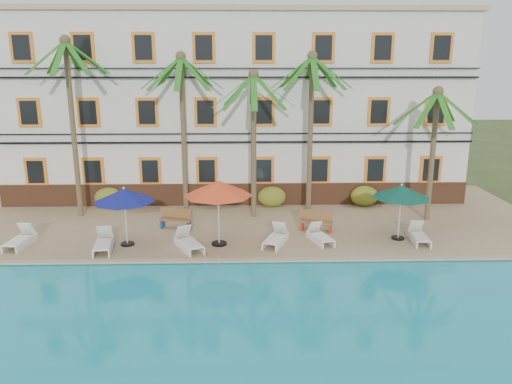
{
  "coord_description": "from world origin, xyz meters",
  "views": [
    {
      "loc": [
        0.44,
        -19.01,
        7.73
      ],
      "look_at": [
        1.01,
        3.0,
        2.0
      ],
      "focal_mm": 35.0,
      "sensor_mm": 36.0,
      "label": 1
    }
  ],
  "objects_px": {
    "lounger_c": "(188,242)",
    "lounger_f": "(419,236)",
    "palm_a": "(71,105)",
    "umbrella_green": "(401,192)",
    "lounger_b": "(104,243)",
    "lounger_e": "(320,236)",
    "palm_b": "(183,112)",
    "palm_d": "(311,112)",
    "palm_c": "(254,124)",
    "lounger_a": "(20,239)",
    "bench_right": "(317,221)",
    "pool_ladder": "(213,262)",
    "lounger_d": "(276,238)",
    "bench_left": "(176,218)",
    "palm_e": "(434,134)",
    "umbrella_red": "(218,189)",
    "umbrella_blue": "(124,196)"
  },
  "relations": [
    {
      "from": "lounger_d",
      "to": "palm_e",
      "type": "bearing_deg",
      "value": 23.13
    },
    {
      "from": "bench_left",
      "to": "pool_ladder",
      "type": "xyz_separation_m",
      "value": [
        1.94,
        -4.14,
        -0.47
      ]
    },
    {
      "from": "palm_e",
      "to": "pool_ladder",
      "type": "height_order",
      "value": "palm_e"
    },
    {
      "from": "palm_a",
      "to": "palm_c",
      "type": "bearing_deg",
      "value": -1.82
    },
    {
      "from": "palm_c",
      "to": "lounger_e",
      "type": "relative_size",
      "value": 4.05
    },
    {
      "from": "umbrella_blue",
      "to": "palm_e",
      "type": "bearing_deg",
      "value": 13.01
    },
    {
      "from": "umbrella_red",
      "to": "umbrella_green",
      "type": "relative_size",
      "value": 1.16
    },
    {
      "from": "umbrella_blue",
      "to": "pool_ladder",
      "type": "height_order",
      "value": "umbrella_blue"
    },
    {
      "from": "lounger_c",
      "to": "palm_c",
      "type": "bearing_deg",
      "value": 57.78
    },
    {
      "from": "palm_a",
      "to": "lounger_f",
      "type": "height_order",
      "value": "palm_a"
    },
    {
      "from": "palm_c",
      "to": "palm_e",
      "type": "xyz_separation_m",
      "value": [
        8.52,
        -0.72,
        -0.45
      ]
    },
    {
      "from": "lounger_b",
      "to": "lounger_d",
      "type": "bearing_deg",
      "value": 3.8
    },
    {
      "from": "palm_b",
      "to": "lounger_a",
      "type": "distance_m",
      "value": 9.33
    },
    {
      "from": "umbrella_green",
      "to": "bench_left",
      "type": "xyz_separation_m",
      "value": [
        -9.88,
        1.72,
        -1.65
      ]
    },
    {
      "from": "lounger_b",
      "to": "lounger_a",
      "type": "bearing_deg",
      "value": 171.48
    },
    {
      "from": "palm_b",
      "to": "palm_d",
      "type": "xyz_separation_m",
      "value": [
        6.29,
        -0.21,
        0.01
      ]
    },
    {
      "from": "lounger_b",
      "to": "bench_left",
      "type": "height_order",
      "value": "bench_left"
    },
    {
      "from": "palm_d",
      "to": "umbrella_red",
      "type": "xyz_separation_m",
      "value": [
        -4.37,
        -4.62,
        -2.68
      ]
    },
    {
      "from": "palm_a",
      "to": "umbrella_green",
      "type": "distance_m",
      "value": 15.79
    },
    {
      "from": "lounger_c",
      "to": "lounger_f",
      "type": "distance_m",
      "value": 9.84
    },
    {
      "from": "palm_a",
      "to": "lounger_c",
      "type": "bearing_deg",
      "value": -38.66
    },
    {
      "from": "umbrella_green",
      "to": "bench_right",
      "type": "distance_m",
      "value": 3.98
    },
    {
      "from": "lounger_f",
      "to": "bench_right",
      "type": "xyz_separation_m",
      "value": [
        -4.18,
        1.58,
        0.2
      ]
    },
    {
      "from": "lounger_b",
      "to": "lounger_e",
      "type": "relative_size",
      "value": 1.1
    },
    {
      "from": "lounger_d",
      "to": "umbrella_red",
      "type": "bearing_deg",
      "value": -179.38
    },
    {
      "from": "umbrella_green",
      "to": "lounger_d",
      "type": "xyz_separation_m",
      "value": [
        -5.39,
        -0.49,
        -1.85
      ]
    },
    {
      "from": "lounger_d",
      "to": "bench_right",
      "type": "distance_m",
      "value": 2.63
    },
    {
      "from": "umbrella_blue",
      "to": "umbrella_green",
      "type": "height_order",
      "value": "umbrella_blue"
    },
    {
      "from": "lounger_e",
      "to": "palm_d",
      "type": "bearing_deg",
      "value": 89.26
    },
    {
      "from": "umbrella_green",
      "to": "pool_ladder",
      "type": "height_order",
      "value": "umbrella_green"
    },
    {
      "from": "pool_ladder",
      "to": "lounger_d",
      "type": "bearing_deg",
      "value": 37.16
    },
    {
      "from": "palm_b",
      "to": "umbrella_blue",
      "type": "height_order",
      "value": "palm_b"
    },
    {
      "from": "palm_d",
      "to": "palm_e",
      "type": "height_order",
      "value": "palm_d"
    },
    {
      "from": "lounger_a",
      "to": "pool_ladder",
      "type": "xyz_separation_m",
      "value": [
        8.2,
        -2.0,
        -0.28
      ]
    },
    {
      "from": "umbrella_blue",
      "to": "lounger_f",
      "type": "distance_m",
      "value": 12.6
    },
    {
      "from": "lounger_c",
      "to": "bench_right",
      "type": "xyz_separation_m",
      "value": [
        5.63,
        2.17,
        0.18
      ]
    },
    {
      "from": "lounger_c",
      "to": "umbrella_green",
      "type": "bearing_deg",
      "value": 5.9
    },
    {
      "from": "palm_c",
      "to": "lounger_d",
      "type": "bearing_deg",
      "value": -78.0
    },
    {
      "from": "palm_e",
      "to": "lounger_f",
      "type": "relative_size",
      "value": 3.57
    },
    {
      "from": "palm_d",
      "to": "umbrella_green",
      "type": "bearing_deg",
      "value": -50.2
    },
    {
      "from": "palm_a",
      "to": "palm_c",
      "type": "height_order",
      "value": "palm_a"
    },
    {
      "from": "palm_d",
      "to": "palm_e",
      "type": "relative_size",
      "value": 1.25
    },
    {
      "from": "lounger_a",
      "to": "lounger_b",
      "type": "height_order",
      "value": "lounger_b"
    },
    {
      "from": "umbrella_red",
      "to": "pool_ladder",
      "type": "bearing_deg",
      "value": -94.43
    },
    {
      "from": "palm_c",
      "to": "palm_d",
      "type": "bearing_deg",
      "value": 11.9
    },
    {
      "from": "palm_b",
      "to": "lounger_e",
      "type": "bearing_deg",
      "value": -36.24
    },
    {
      "from": "lounger_c",
      "to": "palm_d",
      "type": "bearing_deg",
      "value": 41.88
    },
    {
      "from": "lounger_f",
      "to": "lounger_a",
      "type": "bearing_deg",
      "value": -179.77
    },
    {
      "from": "umbrella_red",
      "to": "lounger_e",
      "type": "distance_m",
      "value": 4.85
    },
    {
      "from": "palm_e",
      "to": "umbrella_blue",
      "type": "bearing_deg",
      "value": -166.99
    }
  ]
}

